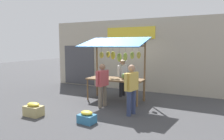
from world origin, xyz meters
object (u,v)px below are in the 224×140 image
Objects in this scene: market_stall at (116,61)px; produce_crate_near at (87,117)px; shopper_with_shopping_bag at (131,86)px; shopper_with_ponytail at (102,82)px; vendor_with_sunhat at (122,75)px; produce_crate_side at (34,110)px.

market_stall is 5.02× the size of produce_crate_near.
shopper_with_shopping_bag is 1.26m from shopper_with_ponytail.
market_stall reaches higher than shopper_with_shopping_bag.
produce_crate_near is (-0.27, 2.54, -1.40)m from market_stall.
shopper_with_ponytail is (1.22, -0.35, -0.03)m from shopper_with_shopping_bag.
vendor_with_sunhat is 3.17× the size of produce_crate_near.
market_stall is at bearing -118.97° from produce_crate_side.
produce_crate_near is 1.82m from produce_crate_side.
shopper_with_ponytail is (0.04, 1.71, -0.05)m from vendor_with_sunhat.
market_stall is at bearing 6.81° from shopper_with_ponytail.
vendor_with_sunhat is at bearing -84.84° from produce_crate_near.
market_stall is 0.94m from vendor_with_sunhat.
produce_crate_near is at bearing 12.15° from vendor_with_sunhat.
vendor_with_sunhat is at bearing 8.83° from shopper_with_ponytail.
market_stall is 1.22m from shopper_with_ponytail.
shopper_with_ponytail is 2.67× the size of produce_crate_side.
shopper_with_ponytail is at bearing -77.72° from produce_crate_near.
market_stall is 1.58× the size of shopper_with_shopping_bag.
shopper_with_ponytail reaches higher than produce_crate_side.
produce_crate_side is at bearing 61.03° from market_stall.
shopper_with_shopping_bag is 1.66m from produce_crate_near.
vendor_with_sunhat is at bearing -88.41° from market_stall.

